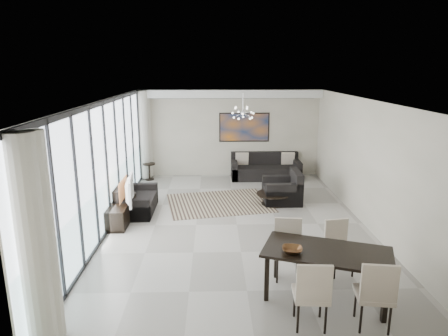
{
  "coord_description": "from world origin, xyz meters",
  "views": [
    {
      "loc": [
        -0.54,
        -8.78,
        3.6
      ],
      "look_at": [
        -0.29,
        0.51,
        1.25
      ],
      "focal_mm": 32.0,
      "sensor_mm": 36.0,
      "label": 1
    }
  ],
  "objects_px": {
    "tv_console": "(121,211)",
    "dining_table": "(327,256)",
    "coffee_table": "(273,198)",
    "sofa_main": "(265,170)",
    "television": "(126,190)"
  },
  "relations": [
    {
      "from": "coffee_table",
      "to": "television",
      "type": "xyz_separation_m",
      "value": [
        -3.66,
        -1.15,
        0.61
      ]
    },
    {
      "from": "coffee_table",
      "to": "sofa_main",
      "type": "relative_size",
      "value": 0.4
    },
    {
      "from": "coffee_table",
      "to": "television",
      "type": "height_order",
      "value": "television"
    },
    {
      "from": "tv_console",
      "to": "dining_table",
      "type": "xyz_separation_m",
      "value": [
        3.99,
        -3.41,
        0.49
      ]
    },
    {
      "from": "sofa_main",
      "to": "television",
      "type": "relative_size",
      "value": 2.12
    },
    {
      "from": "television",
      "to": "dining_table",
      "type": "xyz_separation_m",
      "value": [
        3.83,
        -3.35,
        -0.06
      ]
    },
    {
      "from": "coffee_table",
      "to": "dining_table",
      "type": "height_order",
      "value": "dining_table"
    },
    {
      "from": "television",
      "to": "dining_table",
      "type": "distance_m",
      "value": 5.09
    },
    {
      "from": "coffee_table",
      "to": "dining_table",
      "type": "xyz_separation_m",
      "value": [
        0.17,
        -4.5,
        0.55
      ]
    },
    {
      "from": "sofa_main",
      "to": "television",
      "type": "height_order",
      "value": "television"
    },
    {
      "from": "sofa_main",
      "to": "television",
      "type": "distance_m",
      "value": 5.41
    },
    {
      "from": "television",
      "to": "dining_table",
      "type": "bearing_deg",
      "value": -139.22
    },
    {
      "from": "coffee_table",
      "to": "tv_console",
      "type": "relative_size",
      "value": 0.58
    },
    {
      "from": "coffee_table",
      "to": "sofa_main",
      "type": "distance_m",
      "value": 2.67
    },
    {
      "from": "television",
      "to": "dining_table",
      "type": "height_order",
      "value": "television"
    }
  ]
}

